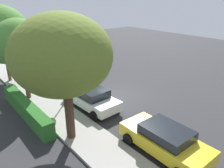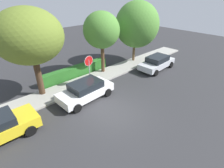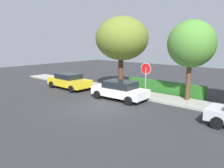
{
  "view_description": "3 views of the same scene",
  "coord_description": "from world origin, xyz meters",
  "px_view_note": "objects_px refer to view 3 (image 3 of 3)",
  "views": [
    {
      "loc": [
        -11.61,
        10.29,
        7.21
      ],
      "look_at": [
        -0.33,
        0.92,
        1.31
      ],
      "focal_mm": 35.0,
      "sensor_mm": 36.0,
      "label": 1
    },
    {
      "loc": [
        -6.64,
        -7.05,
        7.54
      ],
      "look_at": [
        1.5,
        1.71,
        1.04
      ],
      "focal_mm": 28.0,
      "sensor_mm": 36.0,
      "label": 2
    },
    {
      "loc": [
        10.05,
        -9.94,
        4.31
      ],
      "look_at": [
        0.11,
        1.38,
        1.45
      ],
      "focal_mm": 35.0,
      "sensor_mm": 36.0,
      "label": 3
    }
  ],
  "objects_px": {
    "stop_sign": "(146,74)",
    "street_tree_mid_block": "(122,39)",
    "parked_car_white": "(120,90)",
    "fire_hydrant": "(71,81)",
    "street_tree_far": "(191,44)",
    "parked_car_yellow": "(69,81)"
  },
  "relations": [
    {
      "from": "parked_car_yellow",
      "to": "fire_hydrant",
      "type": "bearing_deg",
      "value": 137.43
    },
    {
      "from": "parked_car_white",
      "to": "street_tree_far",
      "type": "bearing_deg",
      "value": 35.29
    },
    {
      "from": "street_tree_mid_block",
      "to": "fire_hydrant",
      "type": "height_order",
      "value": "street_tree_mid_block"
    },
    {
      "from": "parked_car_yellow",
      "to": "street_tree_far",
      "type": "distance_m",
      "value": 11.32
    },
    {
      "from": "stop_sign",
      "to": "street_tree_mid_block",
      "type": "relative_size",
      "value": 0.42
    },
    {
      "from": "fire_hydrant",
      "to": "parked_car_white",
      "type": "bearing_deg",
      "value": -10.37
    },
    {
      "from": "street_tree_mid_block",
      "to": "street_tree_far",
      "type": "relative_size",
      "value": 1.12
    },
    {
      "from": "stop_sign",
      "to": "fire_hydrant",
      "type": "xyz_separation_m",
      "value": [
        -9.21,
        0.05,
        -1.59
      ]
    },
    {
      "from": "stop_sign",
      "to": "street_tree_mid_block",
      "type": "xyz_separation_m",
      "value": [
        -3.69,
        1.67,
        2.71
      ]
    },
    {
      "from": "parked_car_white",
      "to": "street_tree_far",
      "type": "height_order",
      "value": "street_tree_far"
    },
    {
      "from": "parked_car_white",
      "to": "fire_hydrant",
      "type": "height_order",
      "value": "parked_car_white"
    },
    {
      "from": "stop_sign",
      "to": "street_tree_mid_block",
      "type": "height_order",
      "value": "street_tree_mid_block"
    },
    {
      "from": "parked_car_yellow",
      "to": "street_tree_mid_block",
      "type": "xyz_separation_m",
      "value": [
        3.93,
        3.09,
        3.91
      ]
    },
    {
      "from": "parked_car_white",
      "to": "parked_car_yellow",
      "type": "xyz_separation_m",
      "value": [
        -6.19,
        -0.04,
        -0.0
      ]
    },
    {
      "from": "stop_sign",
      "to": "street_tree_far",
      "type": "relative_size",
      "value": 0.47
    },
    {
      "from": "parked_car_yellow",
      "to": "street_tree_far",
      "type": "relative_size",
      "value": 0.77
    },
    {
      "from": "street_tree_mid_block",
      "to": "parked_car_white",
      "type": "bearing_deg",
      "value": -53.37
    },
    {
      "from": "street_tree_far",
      "to": "fire_hydrant",
      "type": "height_order",
      "value": "street_tree_far"
    },
    {
      "from": "parked_car_white",
      "to": "street_tree_mid_block",
      "type": "relative_size",
      "value": 0.66
    },
    {
      "from": "parked_car_yellow",
      "to": "stop_sign",
      "type": "bearing_deg",
      "value": 10.57
    },
    {
      "from": "street_tree_mid_block",
      "to": "stop_sign",
      "type": "bearing_deg",
      "value": -24.33
    },
    {
      "from": "parked_car_white",
      "to": "parked_car_yellow",
      "type": "relative_size",
      "value": 0.96
    }
  ]
}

